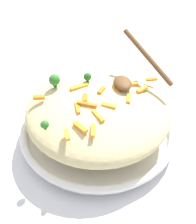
{
  "coord_description": "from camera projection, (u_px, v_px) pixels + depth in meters",
  "views": [
    {
      "loc": [
        0.5,
        -0.11,
        0.53
      ],
      "look_at": [
        0.0,
        0.0,
        0.08
      ],
      "focal_mm": 46.88,
      "sensor_mm": 36.0,
      "label": 1
    }
  ],
  "objects": [
    {
      "name": "ground_plane",
      "position": [
        98.0,
        136.0,
        0.73
      ],
      "size": [
        2.4,
        2.4,
        0.0
      ],
      "primitive_type": "plane",
      "color": "silver"
    },
    {
      "name": "carrot_piece_10",
      "position": [
        101.0,
        90.0,
        0.65
      ],
      "size": [
        0.02,
        0.02,
        0.01
      ],
      "primitive_type": "cube",
      "rotation": [
        0.0,
        0.0,
        5.61
      ],
      "color": "orange",
      "rests_on": "pasta_mound"
    },
    {
      "name": "serving_bowl",
      "position": [
        98.0,
        130.0,
        0.72
      ],
      "size": [
        0.38,
        0.38,
        0.04
      ],
      "color": "white",
      "rests_on": "ground_plane"
    },
    {
      "name": "carrot_piece_11",
      "position": [
        98.0,
        116.0,
        0.59
      ],
      "size": [
        0.04,
        0.02,
        0.01
      ],
      "primitive_type": "cube",
      "rotation": [
        0.0,
        0.0,
        0.34
      ],
      "color": "orange",
      "rests_on": "pasta_mound"
    },
    {
      "name": "broccoli_floret_2",
      "position": [
        45.0,
        125.0,
        0.56
      ],
      "size": [
        0.02,
        0.02,
        0.02
      ],
      "color": "#296820",
      "rests_on": "pasta_mound"
    },
    {
      "name": "broccoli_floret_1",
      "position": [
        55.0,
        80.0,
        0.67
      ],
      "size": [
        0.03,
        0.03,
        0.03
      ],
      "color": "#296820",
      "rests_on": "pasta_mound"
    },
    {
      "name": "carrot_piece_13",
      "position": [
        93.0,
        130.0,
        0.57
      ],
      "size": [
        0.03,
        0.02,
        0.01
      ],
      "primitive_type": "cube",
      "rotation": [
        0.0,
        0.0,
        2.91
      ],
      "color": "orange",
      "rests_on": "pasta_mound"
    },
    {
      "name": "carrot_piece_4",
      "position": [
        130.0,
        84.0,
        0.68
      ],
      "size": [
        0.01,
        0.04,
        0.01
      ],
      "primitive_type": "cube",
      "rotation": [
        0.0,
        0.0,
        4.71
      ],
      "color": "orange",
      "rests_on": "pasta_mound"
    },
    {
      "name": "carrot_piece_12",
      "position": [
        152.0,
        79.0,
        0.7
      ],
      "size": [
        0.01,
        0.03,
        0.01
      ],
      "primitive_type": "cube",
      "rotation": [
        0.0,
        0.0,
        1.5
      ],
      "color": "orange",
      "rests_on": "pasta_mound"
    },
    {
      "name": "carrot_piece_14",
      "position": [
        142.0,
        89.0,
        0.67
      ],
      "size": [
        0.02,
        0.03,
        0.01
      ],
      "primitive_type": "cube",
      "rotation": [
        0.0,
        0.0,
        5.16
      ],
      "color": "orange",
      "rests_on": "pasta_mound"
    },
    {
      "name": "carrot_piece_9",
      "position": [
        116.0,
        86.0,
        0.67
      ],
      "size": [
        0.04,
        0.02,
        0.01
      ],
      "primitive_type": "cube",
      "rotation": [
        0.0,
        0.0,
        6.1
      ],
      "color": "orange",
      "rests_on": "pasta_mound"
    },
    {
      "name": "carrot_piece_3",
      "position": [
        77.0,
        108.0,
        0.61
      ],
      "size": [
        0.04,
        0.01,
        0.01
      ],
      "primitive_type": "cube",
      "rotation": [
        0.0,
        0.0,
        6.27
      ],
      "color": "orange",
      "rests_on": "pasta_mound"
    },
    {
      "name": "pasta_mound",
      "position": [
        98.0,
        110.0,
        0.68
      ],
      "size": [
        0.34,
        0.33,
        0.1
      ],
      "primitive_type": "ellipsoid",
      "color": "#DBC689",
      "rests_on": "serving_bowl"
    },
    {
      "name": "carrot_piece_7",
      "position": [
        79.0,
        87.0,
        0.66
      ],
      "size": [
        0.02,
        0.04,
        0.01
      ],
      "primitive_type": "cube",
      "rotation": [
        0.0,
        0.0,
        4.93
      ],
      "color": "orange",
      "rests_on": "pasta_mound"
    },
    {
      "name": "broccoli_floret_0",
      "position": [
        87.0,
        77.0,
        0.67
      ],
      "size": [
        0.02,
        0.02,
        0.02
      ],
      "color": "#205B1C",
      "rests_on": "pasta_mound"
    },
    {
      "name": "carrot_piece_0",
      "position": [
        80.0,
        127.0,
        0.57
      ],
      "size": [
        0.04,
        0.03,
        0.01
      ],
      "primitive_type": "cube",
      "rotation": [
        0.0,
        0.0,
        0.54
      ],
      "color": "orange",
      "rests_on": "pasta_mound"
    },
    {
      "name": "serving_spoon",
      "position": [
        132.0,
        73.0,
        0.67
      ],
      "size": [
        0.15,
        0.13,
        0.09
      ],
      "color": "brown",
      "rests_on": "pasta_mound"
    },
    {
      "name": "carrot_piece_8",
      "position": [
        87.0,
        104.0,
        0.61
      ],
      "size": [
        0.03,
        0.04,
        0.01
      ],
      "primitive_type": "cube",
      "rotation": [
        0.0,
        0.0,
        4.19
      ],
      "color": "orange",
      "rests_on": "pasta_mound"
    },
    {
      "name": "carrot_piece_15",
      "position": [
        39.0,
        97.0,
        0.64
      ],
      "size": [
        0.01,
        0.03,
        0.01
      ],
      "primitive_type": "cube",
      "rotation": [
        0.0,
        0.0,
        1.41
      ],
      "color": "orange",
      "rests_on": "pasta_mound"
    },
    {
      "name": "carrot_piece_2",
      "position": [
        129.0,
        99.0,
        0.64
      ],
      "size": [
        0.03,
        0.02,
        0.01
      ],
      "primitive_type": "cube",
      "rotation": [
        0.0,
        0.0,
        2.77
      ],
      "color": "orange",
      "rests_on": "pasta_mound"
    },
    {
      "name": "carrot_piece_5",
      "position": [
        67.0,
        135.0,
        0.56
      ],
      "size": [
        0.03,
        0.01,
        0.01
      ],
      "primitive_type": "cube",
      "rotation": [
        0.0,
        0.0,
        0.02
      ],
      "color": "orange",
      "rests_on": "pasta_mound"
    },
    {
      "name": "carrot_piece_6",
      "position": [
        85.0,
        98.0,
        0.63
      ],
      "size": [
        0.03,
        0.02,
        0.01
      ],
      "primitive_type": "cube",
      "rotation": [
        0.0,
        0.0,
        6.06
      ],
      "color": "orange",
      "rests_on": "pasta_mound"
    },
    {
      "name": "carrot_piece_1",
      "position": [
        109.0,
        106.0,
        0.62
      ],
      "size": [
        0.03,
        0.03,
        0.01
      ],
      "primitive_type": "cube",
      "rotation": [
        0.0,
        0.0,
        4.14
      ],
      "color": "orange",
      "rests_on": "pasta_mound"
    }
  ]
}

